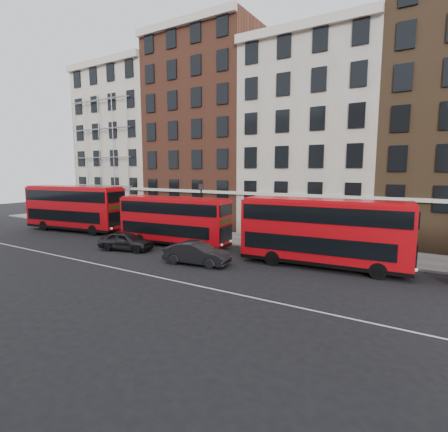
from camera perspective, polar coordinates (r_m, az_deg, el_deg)
The scene contains 12 objects.
ground at distance 21.53m, azimuth -0.42°, elevation -10.01°, with size 120.00×120.00×0.00m, color black.
pavement at distance 30.62m, azimuth 10.14°, elevation -4.65°, with size 80.00×5.00×0.15m, color gray.
kerb at distance 28.36m, azimuth 8.26°, elevation -5.58°, with size 80.00×0.30×0.16m, color gray.
road_centre_line at distance 19.95m, azimuth -3.54°, elevation -11.46°, with size 70.00×0.12×0.01m, color white.
building_terrace at distance 37.18m, azimuth 14.39°, elevation 13.13°, with size 64.00×11.95×22.00m.
bus_a at distance 40.17m, azimuth -23.27°, elevation 1.35°, with size 11.65×4.27×4.79m.
bus_b at distance 30.15m, azimuth -8.20°, elevation -0.62°, with size 10.11×3.24×4.18m.
bus_c at distance 24.08m, azimuth 15.83°, elevation -2.39°, with size 11.07×3.50×4.58m.
car_rear at distance 29.47m, azimuth -15.74°, elevation -3.93°, with size 1.80×4.47×1.52m, color #242427.
car_front at distance 24.33m, azimuth -4.49°, elevation -6.08°, with size 1.62×4.65×1.53m, color black.
lamp_post_left at distance 31.80m, azimuth -3.74°, elevation 1.39°, with size 0.44×0.44×5.33m.
iron_railings at distance 32.52m, azimuth 11.60°, elevation -2.93°, with size 6.60×0.06×1.00m, color black, non-canonical shape.
Camera 1 is at (10.93, -17.36, 6.52)m, focal length 28.00 mm.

